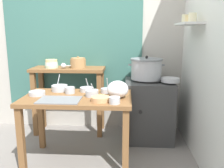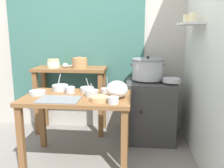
% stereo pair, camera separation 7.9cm
% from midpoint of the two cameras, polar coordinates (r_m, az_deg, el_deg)
% --- Properties ---
extents(ground_plane, '(9.00, 9.00, 0.00)m').
position_cam_midpoint_polar(ground_plane, '(2.77, -10.71, -17.63)').
color(ground_plane, gray).
extents(wall_back, '(4.40, 0.12, 2.60)m').
position_cam_midpoint_polar(wall_back, '(3.47, -5.73, 11.02)').
color(wall_back, '#B2ADA3').
rests_on(wall_back, ground).
extents(wall_right, '(0.30, 3.20, 2.60)m').
position_cam_midpoint_polar(wall_right, '(2.64, 20.66, 9.97)').
color(wall_right, silver).
rests_on(wall_right, ground).
extents(prep_table, '(1.10, 0.66, 0.72)m').
position_cam_midpoint_polar(prep_table, '(2.56, -8.91, -5.23)').
color(prep_table, brown).
rests_on(prep_table, ground).
extents(back_shelf_table, '(0.96, 0.40, 0.90)m').
position_cam_midpoint_polar(back_shelf_table, '(3.33, -10.76, 0.01)').
color(back_shelf_table, brown).
rests_on(back_shelf_table, ground).
extents(stove_block, '(0.60, 0.61, 0.78)m').
position_cam_midpoint_polar(stove_block, '(3.19, 7.80, -5.92)').
color(stove_block, '#383838').
rests_on(stove_block, ground).
extents(steamer_pot, '(0.45, 0.40, 0.30)m').
position_cam_midpoint_polar(steamer_pot, '(3.09, 7.31, 3.55)').
color(steamer_pot, '#B7BABF').
rests_on(steamer_pot, stove_block).
extents(clay_pot, '(0.20, 0.20, 0.16)m').
position_cam_midpoint_polar(clay_pot, '(3.25, -8.64, 4.90)').
color(clay_pot, '#A37A4C').
rests_on(clay_pot, back_shelf_table).
extents(bowl_stack_enamel, '(0.17, 0.17, 0.11)m').
position_cam_midpoint_polar(bowl_stack_enamel, '(3.32, -14.65, 4.58)').
color(bowl_stack_enamel, '#B7D1AD').
rests_on(bowl_stack_enamel, back_shelf_table).
extents(ladle, '(0.26, 0.07, 0.07)m').
position_cam_midpoint_polar(ladle, '(3.24, -11.80, 4.21)').
color(ladle, '#B7BABF').
rests_on(ladle, back_shelf_table).
extents(serving_tray, '(0.40, 0.28, 0.01)m').
position_cam_midpoint_polar(serving_tray, '(2.40, -13.14, -3.66)').
color(serving_tray, slate).
rests_on(serving_tray, prep_table).
extents(plastic_bag, '(0.21, 0.20, 0.17)m').
position_cam_midpoint_polar(plastic_bag, '(2.42, 0.40, -1.25)').
color(plastic_bag, white).
rests_on(plastic_bag, prep_table).
extents(wide_pan, '(0.21, 0.21, 0.05)m').
position_cam_midpoint_polar(wide_pan, '(2.98, 12.77, 0.94)').
color(wide_pan, '#B7BABF').
rests_on(wide_pan, stove_block).
extents(prep_bowl_0, '(0.12, 0.12, 0.17)m').
position_cam_midpoint_polar(prep_bowl_0, '(2.63, -2.24, -1.46)').
color(prep_bowl_0, '#B7BABF').
rests_on(prep_bowl_0, prep_table).
extents(prep_bowl_1, '(0.13, 0.13, 0.14)m').
position_cam_midpoint_polar(prep_bowl_1, '(2.49, -5.64, -2.10)').
color(prep_bowl_1, '#B7BABF').
rests_on(prep_bowl_1, prep_table).
extents(prep_bowl_2, '(0.17, 0.17, 0.04)m').
position_cam_midpoint_polar(prep_bowl_2, '(2.65, -17.95, -2.02)').
color(prep_bowl_2, '#B7BABF').
rests_on(prep_bowl_2, prep_table).
extents(prep_bowl_3, '(0.18, 0.18, 0.18)m').
position_cam_midpoint_polar(prep_bowl_3, '(2.78, -12.96, -0.88)').
color(prep_bowl_3, '#B7BABF').
rests_on(prep_bowl_3, prep_table).
extents(prep_bowl_4, '(0.18, 0.18, 0.04)m').
position_cam_midpoint_polar(prep_bowl_4, '(2.31, -3.74, -3.46)').
color(prep_bowl_4, tan).
rests_on(prep_bowl_4, prep_table).
extents(prep_bowl_5, '(0.15, 0.15, 0.15)m').
position_cam_midpoint_polar(prep_bowl_5, '(2.71, -6.77, -1.20)').
color(prep_bowl_5, '#B7BABF').
rests_on(prep_bowl_5, prep_table).
extents(prep_bowl_6, '(0.10, 0.10, 0.06)m').
position_cam_midpoint_polar(prep_bowl_6, '(2.23, -0.43, -3.77)').
color(prep_bowl_6, '#B7BABF').
rests_on(prep_bowl_6, prep_table).
extents(prep_bowl_7, '(0.10, 0.10, 0.07)m').
position_cam_midpoint_polar(prep_bowl_7, '(2.65, -10.68, -1.38)').
color(prep_bowl_7, '#B7BABF').
rests_on(prep_bowl_7, prep_table).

